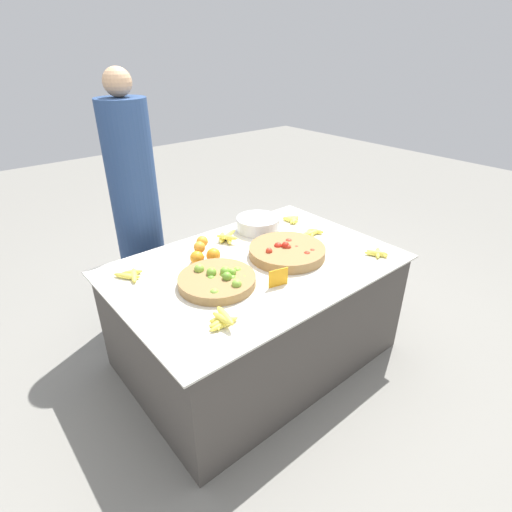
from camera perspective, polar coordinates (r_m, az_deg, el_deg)
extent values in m
plane|color=gray|center=(2.74, 0.00, -13.75)|extent=(12.00, 12.00, 0.00)
cube|color=#4C4742|center=(2.53, 0.00, -8.02)|extent=(1.58, 1.08, 0.68)
cube|color=silver|center=(2.35, 0.00, -1.21)|extent=(1.64, 1.12, 0.01)
cylinder|color=olive|center=(2.14, -5.60, -3.52)|extent=(0.42, 0.42, 0.05)
sphere|color=#7AB238|center=(2.14, -4.55, -3.00)|extent=(0.05, 0.05, 0.05)
sphere|color=#89BC42|center=(2.01, -5.96, -5.32)|extent=(0.05, 0.05, 0.05)
sphere|color=#89BC42|center=(2.12, -4.05, -3.66)|extent=(0.05, 0.05, 0.05)
sphere|color=#6BA333|center=(2.13, -1.61, -3.35)|extent=(0.04, 0.04, 0.04)
sphere|color=#6BA333|center=(2.10, -4.17, -2.94)|extent=(0.05, 0.05, 0.05)
sphere|color=#7AB238|center=(2.14, -3.39, -2.32)|extent=(0.04, 0.04, 0.04)
sphere|color=#6BA333|center=(2.15, -4.20, -2.40)|extent=(0.04, 0.04, 0.04)
sphere|color=#89BC42|center=(2.19, -8.13, -1.82)|extent=(0.06, 0.06, 0.06)
sphere|color=#6BA333|center=(2.05, -2.79, -4.64)|extent=(0.05, 0.05, 0.05)
sphere|color=#7AB238|center=(2.14, -4.41, -2.20)|extent=(0.05, 0.05, 0.05)
sphere|color=#89BC42|center=(2.04, -2.77, -4.01)|extent=(0.05, 0.05, 0.05)
sphere|color=#6BA333|center=(2.13, -3.42, -3.38)|extent=(0.05, 0.05, 0.05)
sphere|color=#7AB238|center=(2.19, -2.72, -2.21)|extent=(0.05, 0.05, 0.05)
sphere|color=#6BA333|center=(2.13, -6.44, -3.34)|extent=(0.05, 0.05, 0.05)
sphere|color=#7AB238|center=(2.15, -6.38, -2.33)|extent=(0.05, 0.05, 0.05)
cylinder|color=olive|center=(2.42, 4.46, 0.64)|extent=(0.46, 0.46, 0.06)
sphere|color=red|center=(2.41, 4.05, 0.73)|extent=(0.05, 0.05, 0.05)
sphere|color=red|center=(2.36, 7.29, 0.17)|extent=(0.05, 0.05, 0.05)
sphere|color=red|center=(2.40, 1.52, 0.31)|extent=(0.04, 0.04, 0.04)
sphere|color=red|center=(2.40, 4.24, 1.53)|extent=(0.05, 0.05, 0.05)
sphere|color=red|center=(2.43, 4.34, 0.81)|extent=(0.04, 0.04, 0.04)
sphere|color=red|center=(2.50, 4.68, 1.97)|extent=(0.05, 0.05, 0.05)
sphere|color=red|center=(2.31, 6.83, -1.05)|extent=(0.04, 0.04, 0.04)
sphere|color=red|center=(2.42, 3.70, 0.67)|extent=(0.04, 0.04, 0.04)
sphere|color=red|center=(2.40, 4.59, 1.23)|extent=(0.04, 0.04, 0.04)
sphere|color=red|center=(2.42, 3.21, 1.35)|extent=(0.05, 0.05, 0.05)
sphere|color=red|center=(2.38, 3.10, 0.29)|extent=(0.05, 0.05, 0.05)
sphere|color=red|center=(2.42, 3.12, 0.69)|extent=(0.04, 0.04, 0.04)
sphere|color=red|center=(2.52, 3.26, 1.75)|extent=(0.04, 0.04, 0.04)
sphere|color=red|center=(2.52, 4.01, 1.91)|extent=(0.04, 0.04, 0.04)
sphere|color=red|center=(2.43, 5.82, 1.04)|extent=(0.04, 0.04, 0.04)
sphere|color=red|center=(2.40, 8.04, 0.53)|extent=(0.04, 0.04, 0.04)
sphere|color=red|center=(2.50, 1.64, 1.83)|extent=(0.04, 0.04, 0.04)
sphere|color=red|center=(2.34, 1.88, 0.73)|extent=(0.04, 0.04, 0.04)
sphere|color=red|center=(2.40, 4.62, 0.65)|extent=(0.04, 0.04, 0.04)
sphere|color=orange|center=(2.36, -6.24, 0.05)|extent=(0.07, 0.07, 0.07)
sphere|color=orange|center=(2.36, -6.09, 0.16)|extent=(0.08, 0.08, 0.08)
sphere|color=orange|center=(2.34, -8.43, -0.24)|extent=(0.08, 0.08, 0.08)
sphere|color=orange|center=(2.43, -7.70, 2.06)|extent=(0.07, 0.07, 0.07)
sphere|color=orange|center=(2.37, -8.08, 1.25)|extent=(0.07, 0.07, 0.07)
cylinder|color=silver|center=(2.75, 0.29, 4.61)|extent=(0.30, 0.30, 0.09)
cube|color=orange|center=(2.11, 3.20, -3.11)|extent=(0.11, 0.03, 0.10)
ellipsoid|color=#EFDB4C|center=(2.70, 7.30, 3.21)|extent=(0.14, 0.05, 0.03)
ellipsoid|color=#EFDB4C|center=(2.74, 8.48, 3.51)|extent=(0.09, 0.11, 0.03)
ellipsoid|color=#EFDB4C|center=(2.72, 8.06, 3.28)|extent=(0.11, 0.09, 0.03)
ellipsoid|color=#EFDB4C|center=(2.71, 8.15, 3.30)|extent=(0.12, 0.04, 0.03)
ellipsoid|color=#EFDB4C|center=(2.33, -17.35, -2.26)|extent=(0.12, 0.07, 0.03)
ellipsoid|color=#EFDB4C|center=(2.30, -18.19, -2.74)|extent=(0.10, 0.14, 0.03)
ellipsoid|color=#EFDB4C|center=(2.30, -17.57, -2.74)|extent=(0.10, 0.11, 0.03)
ellipsoid|color=#EFDB4C|center=(2.30, -17.05, -2.62)|extent=(0.09, 0.15, 0.03)
ellipsoid|color=#EFDB4C|center=(2.54, 16.91, 0.35)|extent=(0.05, 0.14, 0.03)
ellipsoid|color=#EFDB4C|center=(2.53, 16.79, 0.29)|extent=(0.10, 0.13, 0.03)
ellipsoid|color=#EFDB4C|center=(2.53, 16.90, 0.37)|extent=(0.10, 0.12, 0.04)
ellipsoid|color=#EFDB4C|center=(2.54, 17.01, 0.47)|extent=(0.13, 0.10, 0.03)
ellipsoid|color=#EFDB4C|center=(2.91, 5.52, 5.19)|extent=(0.14, 0.08, 0.03)
ellipsoid|color=#EFDB4C|center=(2.90, 5.41, 5.17)|extent=(0.11, 0.11, 0.04)
ellipsoid|color=#EFDB4C|center=(2.90, 4.95, 5.17)|extent=(0.06, 0.13, 0.04)
ellipsoid|color=#EFDB4C|center=(2.94, 4.91, 5.42)|extent=(0.12, 0.08, 0.03)
ellipsoid|color=#EFDB4C|center=(2.61, -3.88, 2.43)|extent=(0.10, 0.14, 0.03)
ellipsoid|color=#EFDB4C|center=(2.62, -4.67, 2.48)|extent=(0.12, 0.09, 0.03)
ellipsoid|color=#EFDB4C|center=(2.64, -4.91, 2.72)|extent=(0.12, 0.13, 0.03)
ellipsoid|color=#EFDB4C|center=(2.62, -3.83, 3.11)|extent=(0.15, 0.09, 0.03)
ellipsoid|color=#EFDB4C|center=(2.57, -4.18, 2.69)|extent=(0.10, 0.14, 0.03)
ellipsoid|color=#EFDB4C|center=(1.86, -4.74, -9.11)|extent=(0.12, 0.10, 0.03)
ellipsoid|color=#EFDB4C|center=(1.84, -4.54, -9.65)|extent=(0.15, 0.03, 0.03)
ellipsoid|color=#EFDB4C|center=(1.87, -5.27, -9.13)|extent=(0.11, 0.13, 0.03)
ellipsoid|color=#EFDB4C|center=(1.85, -5.07, -9.47)|extent=(0.12, 0.04, 0.03)
ellipsoid|color=#EFDB4C|center=(1.88, -4.85, -8.93)|extent=(0.08, 0.13, 0.03)
ellipsoid|color=#EFDB4C|center=(1.84, -4.44, -8.49)|extent=(0.06, 0.16, 0.03)
ellipsoid|color=#EFDB4C|center=(1.83, -4.76, -8.92)|extent=(0.05, 0.14, 0.03)
cylinder|color=navy|center=(2.86, -16.54, 5.20)|extent=(0.31, 0.31, 1.55)
sphere|color=tan|center=(2.67, -19.21, 22.45)|extent=(0.17, 0.17, 0.17)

